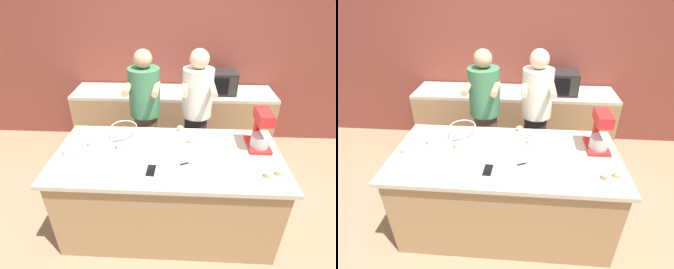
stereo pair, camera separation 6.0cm
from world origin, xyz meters
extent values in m
plane|color=#937A5B|center=(0.00, 0.00, 0.00)|extent=(16.00, 16.00, 0.00)
cube|color=brown|center=(0.00, 1.86, 1.35)|extent=(10.00, 0.06, 2.70)
cube|color=#A87F56|center=(0.00, 0.00, 0.42)|extent=(1.98, 0.92, 0.85)
cube|color=beige|center=(0.00, 0.00, 0.87)|extent=(2.07, 0.97, 0.04)
cube|color=#A87F56|center=(0.00, 1.51, 0.43)|extent=(2.80, 0.60, 0.86)
cube|color=beige|center=(0.00, 1.51, 0.88)|extent=(2.80, 0.60, 0.04)
cylinder|color=brown|center=(-0.29, 0.72, 0.47)|extent=(0.27, 0.27, 0.94)
cylinder|color=#38704C|center=(-0.29, 0.72, 1.20)|extent=(0.34, 0.34, 0.53)
sphere|color=tan|center=(-0.29, 0.72, 1.56)|extent=(0.20, 0.20, 0.20)
cylinder|color=tan|center=(-0.44, 0.55, 1.31)|extent=(0.06, 0.34, 0.06)
cylinder|color=tan|center=(-0.15, 0.55, 1.31)|extent=(0.06, 0.34, 0.06)
cylinder|color=#232328|center=(0.29, 0.72, 0.47)|extent=(0.26, 0.26, 0.93)
cylinder|color=silver|center=(0.29, 0.72, 1.20)|extent=(0.33, 0.33, 0.53)
sphere|color=#DBB293|center=(0.29, 0.72, 1.57)|extent=(0.20, 0.20, 0.20)
cylinder|color=#DBB293|center=(0.15, 0.55, 1.31)|extent=(0.06, 0.34, 0.06)
cylinder|color=#DBB293|center=(0.43, 0.55, 1.31)|extent=(0.06, 0.34, 0.06)
cube|color=red|center=(0.85, 0.17, 0.90)|extent=(0.20, 0.30, 0.03)
cylinder|color=red|center=(0.85, 0.29, 1.04)|extent=(0.07, 0.07, 0.25)
cube|color=red|center=(0.85, 0.16, 1.21)|extent=(0.13, 0.26, 0.10)
cylinder|color=#BCBCC1|center=(0.85, 0.14, 0.97)|extent=(0.17, 0.17, 0.11)
cone|color=#BCBCC1|center=(-0.44, 0.26, 0.96)|extent=(0.25, 0.25, 0.14)
torus|color=#BCBCC1|center=(-0.44, 0.26, 1.02)|extent=(0.25, 0.25, 0.01)
cube|color=silver|center=(-0.09, 0.23, 0.90)|extent=(0.40, 0.29, 0.02)
cube|color=white|center=(-0.09, 0.23, 0.92)|extent=(0.33, 0.23, 0.02)
cube|color=black|center=(0.60, 1.51, 1.05)|extent=(0.50, 0.37, 0.30)
cube|color=black|center=(0.56, 1.33, 1.05)|extent=(0.34, 0.01, 0.24)
cube|color=#2D2D2D|center=(0.78, 1.33, 1.05)|extent=(0.10, 0.01, 0.24)
cube|color=black|center=(-0.13, -0.25, 0.89)|extent=(0.08, 0.15, 0.01)
cube|color=black|center=(-0.13, -0.25, 0.90)|extent=(0.07, 0.13, 0.00)
cube|color=#BCBCC1|center=(0.25, -0.09, 0.89)|extent=(0.13, 0.08, 0.01)
cube|color=black|center=(0.15, -0.14, 0.89)|extent=(0.08, 0.05, 0.01)
cylinder|color=beige|center=(0.22, 0.20, 0.90)|extent=(0.06, 0.06, 0.03)
ellipsoid|color=beige|center=(0.22, 0.20, 0.93)|extent=(0.07, 0.07, 0.04)
cylinder|color=beige|center=(0.83, -0.28, 0.90)|extent=(0.06, 0.06, 0.03)
ellipsoid|color=beige|center=(0.83, -0.28, 0.93)|extent=(0.07, 0.07, 0.04)
cylinder|color=beige|center=(-0.92, -0.04, 0.90)|extent=(0.06, 0.06, 0.03)
ellipsoid|color=beige|center=(-0.92, -0.04, 0.93)|extent=(0.07, 0.07, 0.04)
cylinder|color=beige|center=(-0.74, 0.11, 0.90)|extent=(0.06, 0.06, 0.03)
ellipsoid|color=beige|center=(-0.74, 0.11, 0.93)|extent=(0.07, 0.07, 0.04)
cylinder|color=beige|center=(-0.47, 0.08, 0.90)|extent=(0.06, 0.06, 0.03)
ellipsoid|color=beige|center=(-0.47, 0.08, 0.93)|extent=(0.07, 0.07, 0.04)
cylinder|color=beige|center=(0.11, 0.43, 0.90)|extent=(0.06, 0.06, 0.03)
ellipsoid|color=beige|center=(0.11, 0.43, 0.93)|extent=(0.07, 0.07, 0.04)
cylinder|color=beige|center=(0.93, -0.25, 0.90)|extent=(0.06, 0.06, 0.03)
ellipsoid|color=beige|center=(0.93, -0.25, 0.93)|extent=(0.07, 0.07, 0.04)
camera|label=1|loc=(0.10, -1.95, 2.27)|focal=28.00mm
camera|label=2|loc=(0.16, -1.95, 2.27)|focal=28.00mm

